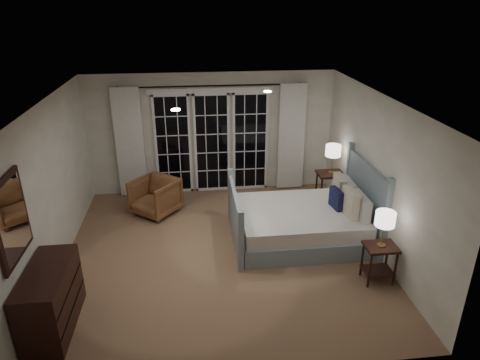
{
  "coord_description": "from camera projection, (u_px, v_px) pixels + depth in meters",
  "views": [
    {
      "loc": [
        -0.4,
        -5.96,
        3.87
      ],
      "look_at": [
        0.36,
        0.5,
        1.05
      ],
      "focal_mm": 32.0,
      "sensor_mm": 36.0,
      "label": 1
    }
  ],
  "objects": [
    {
      "name": "dresser",
      "position": [
        51.0,
        299.0,
        5.28
      ],
      "size": [
        0.5,
        1.18,
        0.84
      ],
      "color": "black",
      "rests_on": "floor"
    },
    {
      "name": "nightstand_left",
      "position": [
        379.0,
        258.0,
        6.17
      ],
      "size": [
        0.45,
        0.36,
        0.59
      ],
      "color": "black",
      "rests_on": "floor"
    },
    {
      "name": "wall_back",
      "position": [
        212.0,
        134.0,
        8.8
      ],
      "size": [
        5.0,
        0.02,
        2.5
      ],
      "primitive_type": "cube",
      "color": "white",
      "rests_on": "floor"
    },
    {
      "name": "downlight_a",
      "position": [
        268.0,
        92.0,
        6.66
      ],
      "size": [
        0.12,
        0.12,
        0.01
      ],
      "primitive_type": "cylinder",
      "color": "white",
      "rests_on": "ceiling"
    },
    {
      "name": "armchair",
      "position": [
        155.0,
        197.0,
        8.13
      ],
      "size": [
        1.06,
        1.07,
        0.7
      ],
      "primitive_type": "imported",
      "rotation": [
        0.0,
        0.0,
        -0.68
      ],
      "color": "brown",
      "rests_on": "floor"
    },
    {
      "name": "bed",
      "position": [
        303.0,
        221.0,
        7.28
      ],
      "size": [
        2.27,
        1.63,
        1.32
      ],
      "color": "gray",
      "rests_on": "floor"
    },
    {
      "name": "downlight_b",
      "position": [
        176.0,
        110.0,
        5.6
      ],
      "size": [
        0.12,
        0.12,
        0.01
      ],
      "primitive_type": "cylinder",
      "color": "white",
      "rests_on": "ceiling"
    },
    {
      "name": "lamp_left",
      "position": [
        385.0,
        219.0,
        5.92
      ],
      "size": [
        0.28,
        0.28,
        0.54
      ],
      "color": "#B08846",
      "rests_on": "nightstand_left"
    },
    {
      "name": "lamp_right",
      "position": [
        333.0,
        151.0,
        8.14
      ],
      "size": [
        0.29,
        0.29,
        0.57
      ],
      "color": "#B08846",
      "rests_on": "nightstand_right"
    },
    {
      "name": "curtain_right",
      "position": [
        291.0,
        137.0,
        8.9
      ],
      "size": [
        0.55,
        0.1,
        2.25
      ],
      "primitive_type": "cube",
      "color": "white",
      "rests_on": "curtain_rod"
    },
    {
      "name": "wall_right",
      "position": [
        378.0,
        175.0,
        6.78
      ],
      "size": [
        0.02,
        5.0,
        2.5
      ],
      "primitive_type": "cube",
      "color": "white",
      "rests_on": "floor"
    },
    {
      "name": "ceiling",
      "position": [
        219.0,
        101.0,
        6.02
      ],
      "size": [
        5.0,
        5.0,
        0.0
      ],
      "primitive_type": "plane",
      "rotation": [
        3.14,
        0.0,
        0.0
      ],
      "color": "white",
      "rests_on": "wall_back"
    },
    {
      "name": "curtain_rod",
      "position": [
        211.0,
        86.0,
        8.31
      ],
      "size": [
        3.5,
        0.03,
        0.03
      ],
      "primitive_type": "cylinder",
      "rotation": [
        0.0,
        1.57,
        0.0
      ],
      "color": "black",
      "rests_on": "wall_back"
    },
    {
      "name": "mirror",
      "position": [
        11.0,
        220.0,
        4.8
      ],
      "size": [
        0.05,
        0.85,
        1.0
      ],
      "color": "black",
      "rests_on": "wall_left"
    },
    {
      "name": "nightstand_right",
      "position": [
        330.0,
        184.0,
        8.41
      ],
      "size": [
        0.53,
        0.43,
        0.69
      ],
      "color": "black",
      "rests_on": "floor"
    },
    {
      "name": "wall_left",
      "position": [
        50.0,
        190.0,
        6.25
      ],
      "size": [
        0.02,
        5.0,
        2.5
      ],
      "primitive_type": "cube",
      "color": "white",
      "rests_on": "floor"
    },
    {
      "name": "french_doors",
      "position": [
        212.0,
        142.0,
        8.82
      ],
      "size": [
        2.5,
        0.04,
        2.2
      ],
      "color": "black",
      "rests_on": "wall_back"
    },
    {
      "name": "wall_front",
      "position": [
        239.0,
        282.0,
        4.24
      ],
      "size": [
        5.0,
        0.02,
        2.5
      ],
      "primitive_type": "cube",
      "color": "white",
      "rests_on": "floor"
    },
    {
      "name": "curtain_left",
      "position": [
        130.0,
        143.0,
        8.55
      ],
      "size": [
        0.55,
        0.1,
        2.25
      ],
      "primitive_type": "cube",
      "color": "white",
      "rests_on": "curtain_rod"
    },
    {
      "name": "floor",
      "position": [
        222.0,
        252.0,
        7.02
      ],
      "size": [
        5.0,
        5.0,
        0.0
      ],
      "primitive_type": "plane",
      "color": "#8D634C",
      "rests_on": "ground"
    }
  ]
}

